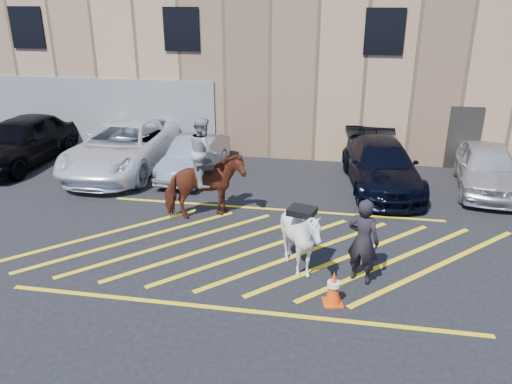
% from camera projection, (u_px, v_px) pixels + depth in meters
% --- Properties ---
extents(ground, '(90.00, 90.00, 0.00)m').
position_uv_depth(ground, '(260.00, 244.00, 12.27)').
color(ground, black).
rests_on(ground, ground).
extents(car_black_suv, '(2.20, 5.16, 1.74)m').
position_uv_depth(car_black_suv, '(22.00, 140.00, 17.89)').
color(car_black_suv, black).
rests_on(car_black_suv, ground).
extents(car_white_pickup, '(2.77, 5.99, 1.66)m').
position_uv_depth(car_white_pickup, '(124.00, 146.00, 17.31)').
color(car_white_pickup, white).
rests_on(car_white_pickup, ground).
extents(car_silver_sedan, '(1.65, 3.96, 1.27)m').
position_uv_depth(car_silver_sedan, '(194.00, 157.00, 16.82)').
color(car_silver_sedan, '#9B9FA9').
rests_on(car_silver_sedan, ground).
extents(car_blue_suv, '(2.68, 5.21, 1.45)m').
position_uv_depth(car_blue_suv, '(381.00, 165.00, 15.72)').
color(car_blue_suv, black).
rests_on(car_blue_suv, ground).
extents(car_white_suv, '(2.23, 4.44, 1.45)m').
position_uv_depth(car_white_suv, '(487.00, 168.00, 15.48)').
color(car_white_suv, silver).
rests_on(car_white_suv, ground).
extents(handler, '(0.81, 0.69, 1.88)m').
position_uv_depth(handler, '(363.00, 241.00, 10.39)').
color(handler, black).
rests_on(handler, ground).
extents(warehouse, '(32.42, 10.20, 7.30)m').
position_uv_depth(warehouse, '(305.00, 46.00, 21.92)').
color(warehouse, tan).
rests_on(warehouse, ground).
extents(hatching_zone, '(12.60, 5.12, 0.01)m').
position_uv_depth(hatching_zone, '(258.00, 250.00, 12.00)').
color(hatching_zone, yellow).
rests_on(hatching_zone, ground).
extents(mounted_bay, '(2.33, 1.80, 2.81)m').
position_uv_depth(mounted_bay, '(204.00, 179.00, 13.37)').
color(mounted_bay, maroon).
rests_on(mounted_bay, ground).
extents(saddled_white, '(1.66, 1.78, 1.64)m').
position_uv_depth(saddled_white, '(301.00, 238.00, 10.76)').
color(saddled_white, silver).
rests_on(saddled_white, ground).
extents(traffic_cone, '(0.45, 0.45, 0.73)m').
position_uv_depth(traffic_cone, '(333.00, 287.00, 9.79)').
color(traffic_cone, '#E84109').
rests_on(traffic_cone, ground).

